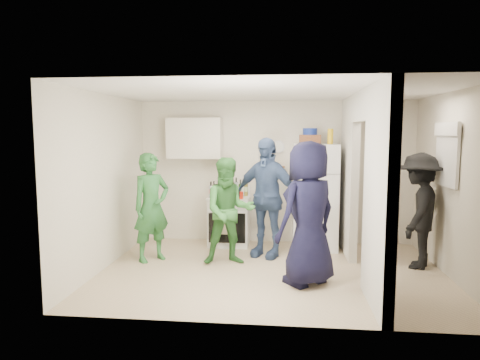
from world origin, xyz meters
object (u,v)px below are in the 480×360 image
object	(u,v)px
fridge	(315,196)
person_navy	(308,213)
blue_bowl	(310,132)
person_denim	(266,197)
yellow_cup_stack_top	(330,136)
stove	(229,221)
person_green_left	(152,207)
person_green_center	(229,211)
wicker_basket	(310,139)
person_nook	(419,211)

from	to	relation	value
fridge	person_navy	size ratio (longest dim) A/B	0.95
blue_bowl	person_denim	bearing A→B (deg)	-138.36
yellow_cup_stack_top	person_denim	world-z (taller)	yellow_cup_stack_top
person_denim	person_navy	world-z (taller)	person_denim
stove	person_navy	xyz separation A→B (m)	(1.25, -1.81, 0.50)
person_green_left	person_green_center	size ratio (longest dim) A/B	1.04
fridge	person_navy	xyz separation A→B (m)	(-0.21, -1.78, 0.04)
wicker_basket	yellow_cup_stack_top	world-z (taller)	yellow_cup_stack_top
blue_bowl	person_navy	world-z (taller)	blue_bowl
person_green_left	fridge	bearing A→B (deg)	-26.22
wicker_basket	person_navy	xyz separation A→B (m)	(-0.11, -1.83, -0.91)
wicker_basket	person_nook	bearing A→B (deg)	-32.41
person_green_left	person_nook	xyz separation A→B (m)	(3.93, 0.08, 0.01)
stove	person_navy	size ratio (longest dim) A/B	0.46
person_navy	blue_bowl	bearing A→B (deg)	-135.32
wicker_basket	person_green_left	size ratio (longest dim) A/B	0.21
fridge	person_green_left	bearing A→B (deg)	-158.57
blue_bowl	yellow_cup_stack_top	bearing A→B (deg)	-25.11
blue_bowl	person_green_center	bearing A→B (deg)	-138.69
stove	person_green_center	world-z (taller)	person_green_center
stove	blue_bowl	xyz separation A→B (m)	(1.36, 0.02, 1.54)
stove	person_denim	xyz separation A→B (m)	(0.66, -0.60, 0.51)
person_green_left	person_navy	distance (m)	2.44
person_green_left	person_denim	world-z (taller)	person_denim
blue_bowl	person_green_left	xyz separation A→B (m)	(-2.42, -1.04, -1.14)
yellow_cup_stack_top	person_green_left	xyz separation A→B (m)	(-2.74, -0.89, -1.06)
blue_bowl	person_denim	world-z (taller)	blue_bowl
person_denim	yellow_cup_stack_top	bearing A→B (deg)	49.49
person_nook	yellow_cup_stack_top	bearing A→B (deg)	-98.05
wicker_basket	yellow_cup_stack_top	xyz separation A→B (m)	(0.32, -0.15, 0.05)
stove	wicker_basket	distance (m)	1.96
wicker_basket	person_green_center	bearing A→B (deg)	-138.69
yellow_cup_stack_top	person_green_center	xyz separation A→B (m)	(-1.55, -0.93, -1.09)
stove	blue_bowl	distance (m)	2.06
wicker_basket	yellow_cup_stack_top	distance (m)	0.36
stove	wicker_basket	xyz separation A→B (m)	(1.36, 0.02, 1.41)
yellow_cup_stack_top	person_green_center	distance (m)	2.11
blue_bowl	person_navy	bearing A→B (deg)	-93.46
yellow_cup_stack_top	stove	bearing A→B (deg)	175.58
stove	fridge	bearing A→B (deg)	-1.18
person_green_left	person_nook	world-z (taller)	person_nook
fridge	person_navy	bearing A→B (deg)	-96.75
blue_bowl	wicker_basket	bearing A→B (deg)	0.00
person_green_left	yellow_cup_stack_top	bearing A→B (deg)	-29.68
person_denim	person_green_left	bearing A→B (deg)	-141.86
yellow_cup_stack_top	person_navy	distance (m)	1.98
fridge	wicker_basket	distance (m)	0.96
blue_bowl	person_green_left	size ratio (longest dim) A/B	0.15
yellow_cup_stack_top	fridge	bearing A→B (deg)	155.56
person_nook	person_navy	bearing A→B (deg)	-35.91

